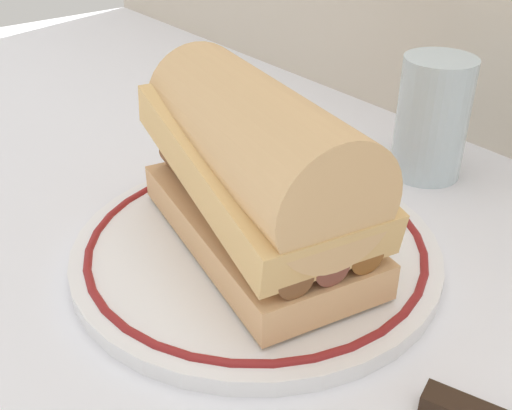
% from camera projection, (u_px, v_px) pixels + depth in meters
% --- Properties ---
extents(ground_plane, '(1.50, 1.50, 0.00)m').
position_uv_depth(ground_plane, '(220.00, 254.00, 0.46)').
color(ground_plane, white).
extents(plate, '(0.27, 0.27, 0.01)m').
position_uv_depth(plate, '(256.00, 248.00, 0.45)').
color(plate, white).
rests_on(plate, ground_plane).
extents(sausage_sandwich, '(0.22, 0.13, 0.12)m').
position_uv_depth(sausage_sandwich, '(256.00, 168.00, 0.42)').
color(sausage_sandwich, '#E0AB74').
rests_on(sausage_sandwich, plate).
extents(drinking_glass, '(0.06, 0.06, 0.11)m').
position_uv_depth(drinking_glass, '(431.00, 126.00, 0.55)').
color(drinking_glass, silver).
rests_on(drinking_glass, ground_plane).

